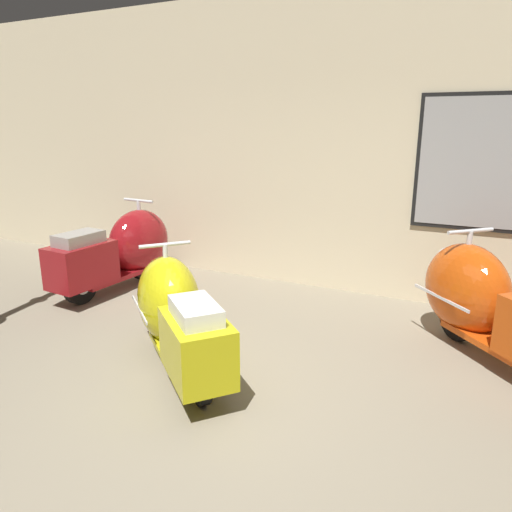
% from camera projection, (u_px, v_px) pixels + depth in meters
% --- Properties ---
extents(ground_plane, '(60.00, 60.00, 0.00)m').
position_uv_depth(ground_plane, '(194.00, 437.00, 3.11)').
color(ground_plane, gray).
extents(showroom_back_wall, '(18.00, 0.63, 3.43)m').
position_uv_depth(showroom_back_wall, '(363.00, 147.00, 5.41)').
color(showroom_back_wall, beige).
rests_on(showroom_back_wall, ground).
extents(scooter_0, '(0.62, 1.76, 1.06)m').
position_uv_depth(scooter_0, '(123.00, 249.00, 5.86)').
color(scooter_0, black).
rests_on(scooter_0, ground).
extents(scooter_1, '(1.53, 1.40, 0.99)m').
position_uv_depth(scooter_1, '(176.00, 314.00, 3.95)').
color(scooter_1, black).
rests_on(scooter_1, ground).
extents(scooter_2, '(1.57, 1.60, 1.07)m').
position_uv_depth(scooter_2, '(489.00, 303.00, 4.09)').
color(scooter_2, black).
rests_on(scooter_2, ground).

